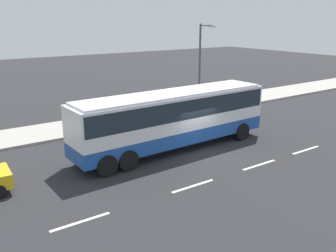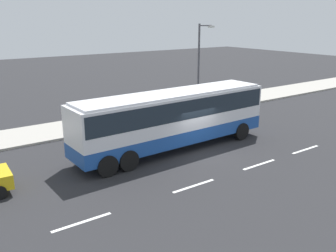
{
  "view_description": "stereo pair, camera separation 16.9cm",
  "coord_description": "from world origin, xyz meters",
  "px_view_note": "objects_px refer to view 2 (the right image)",
  "views": [
    {
      "loc": [
        -12.79,
        -15.19,
        7.49
      ],
      "look_at": [
        -1.61,
        1.03,
        1.67
      ],
      "focal_mm": 39.0,
      "sensor_mm": 36.0,
      "label": 1
    },
    {
      "loc": [
        -12.93,
        -15.09,
        7.49
      ],
      "look_at": [
        -1.61,
        1.03,
        1.67
      ],
      "focal_mm": 39.0,
      "sensor_mm": 36.0,
      "label": 2
    }
  ],
  "objects_px": {
    "pedestrian_at_crossing": "(168,102)",
    "street_lamp": "(200,62)",
    "coach_bus": "(174,114)",
    "pedestrian_near_curb": "(224,95)"
  },
  "relations": [
    {
      "from": "pedestrian_at_crossing",
      "to": "street_lamp",
      "type": "relative_size",
      "value": 0.25
    },
    {
      "from": "coach_bus",
      "to": "pedestrian_near_curb",
      "type": "bearing_deg",
      "value": 30.56
    },
    {
      "from": "pedestrian_near_curb",
      "to": "street_lamp",
      "type": "xyz_separation_m",
      "value": [
        -3.1,
        -0.26,
        3.08
      ]
    },
    {
      "from": "pedestrian_at_crossing",
      "to": "coach_bus",
      "type": "bearing_deg",
      "value": 45.68
    },
    {
      "from": "pedestrian_near_curb",
      "to": "coach_bus",
      "type": "bearing_deg",
      "value": -35.89
    },
    {
      "from": "coach_bus",
      "to": "pedestrian_near_curb",
      "type": "distance_m",
      "value": 12.08
    },
    {
      "from": "street_lamp",
      "to": "pedestrian_at_crossing",
      "type": "bearing_deg",
      "value": 173.97
    },
    {
      "from": "coach_bus",
      "to": "pedestrian_at_crossing",
      "type": "height_order",
      "value": "coach_bus"
    },
    {
      "from": "coach_bus",
      "to": "pedestrian_near_curb",
      "type": "relative_size",
      "value": 7.99
    },
    {
      "from": "coach_bus",
      "to": "street_lamp",
      "type": "bearing_deg",
      "value": 39.34
    }
  ]
}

